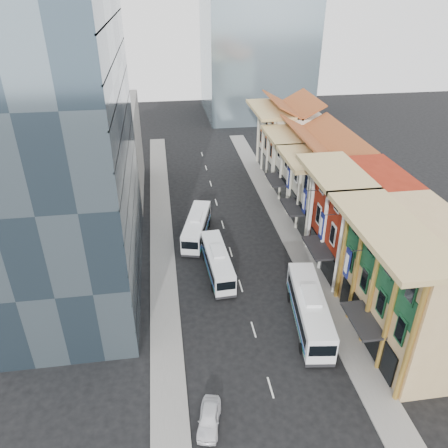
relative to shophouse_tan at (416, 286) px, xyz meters
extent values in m
plane|color=black|center=(-14.00, -5.00, -6.00)|extent=(200.00, 200.00, 0.00)
cube|color=slate|center=(-5.50, 17.00, -5.92)|extent=(3.00, 90.00, 0.15)
cube|color=slate|center=(-22.50, 17.00, -5.92)|extent=(3.00, 90.00, 0.15)
cube|color=tan|center=(0.00, 0.00, 0.00)|extent=(8.00, 14.00, 12.00)
cube|color=maroon|center=(0.00, 12.00, 0.00)|extent=(8.00, 10.00, 12.00)
cube|color=beige|center=(0.00, 21.50, -1.00)|extent=(8.00, 9.00, 10.00)
cube|color=beige|center=(0.00, 30.50, -1.00)|extent=(8.00, 9.00, 10.00)
cube|color=beige|center=(0.00, 41.00, -0.50)|extent=(8.00, 12.00, 11.00)
cube|color=#3A4E5D|center=(-31.00, 14.00, 9.00)|extent=(12.00, 26.00, 30.00)
cube|color=gray|center=(-30.00, 37.00, 1.00)|extent=(10.00, 18.00, 14.00)
imported|color=silver|center=(-19.50, -6.68, -5.32)|extent=(2.51, 4.27, 1.36)
camera|label=1|loc=(-21.54, -28.24, 24.03)|focal=35.00mm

